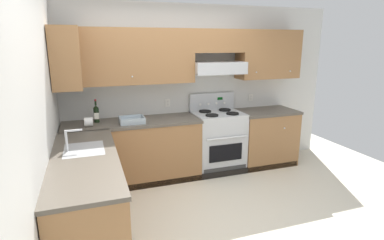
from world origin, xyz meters
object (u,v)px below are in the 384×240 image
Objects in this scene: stove at (218,141)px; bowl at (132,121)px; wine_bottle at (96,113)px; paper_towel_roll at (89,122)px.

stove reaches higher than bowl.
paper_towel_roll is at bearing -120.03° from wine_bottle.
stove reaches higher than paper_towel_roll.
paper_towel_roll is (-1.91, -0.09, 0.49)m from stove.
wine_bottle reaches higher than stove.
bowl is (0.46, -0.19, -0.10)m from wine_bottle.
bowl is 2.81× the size of paper_towel_roll.
wine_bottle is (-1.80, 0.10, 0.56)m from stove.
wine_bottle is at bearing 59.97° from paper_towel_roll.
bowl is 0.57m from paper_towel_roll.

